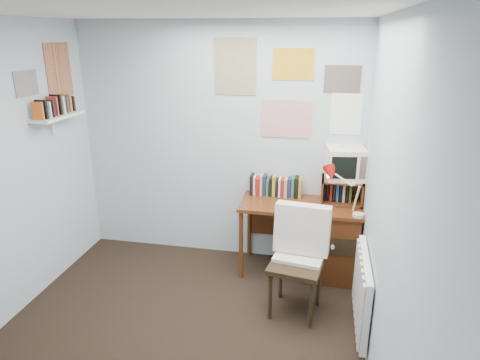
{
  "coord_description": "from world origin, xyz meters",
  "views": [
    {
      "loc": [
        1.08,
        -2.51,
        2.36
      ],
      "look_at": [
        0.38,
        0.96,
        1.15
      ],
      "focal_mm": 32.0,
      "sensor_mm": 36.0,
      "label": 1
    }
  ],
  "objects_px": {
    "desk_chair": "(296,266)",
    "radiator": "(362,291)",
    "crt_tv": "(345,162)",
    "desk": "(326,238)",
    "wall_shelf": "(58,116)",
    "tv_riser": "(342,190)",
    "desk_lamp": "(360,197)"
  },
  "relations": [
    {
      "from": "desk",
      "to": "wall_shelf",
      "type": "xyz_separation_m",
      "value": [
        -2.57,
        -0.38,
        1.21
      ]
    },
    {
      "from": "radiator",
      "to": "wall_shelf",
      "type": "distance_m",
      "value": 3.15
    },
    {
      "from": "desk",
      "to": "radiator",
      "type": "distance_m",
      "value": 0.97
    },
    {
      "from": "desk",
      "to": "tv_riser",
      "type": "height_order",
      "value": "tv_riser"
    },
    {
      "from": "desk_lamp",
      "to": "desk",
      "type": "bearing_deg",
      "value": 158.5
    },
    {
      "from": "tv_riser",
      "to": "crt_tv",
      "type": "distance_m",
      "value": 0.3
    },
    {
      "from": "wall_shelf",
      "to": "desk_chair",
      "type": "bearing_deg",
      "value": -8.23
    },
    {
      "from": "desk_lamp",
      "to": "crt_tv",
      "type": "relative_size",
      "value": 1.08
    },
    {
      "from": "desk_lamp",
      "to": "wall_shelf",
      "type": "xyz_separation_m",
      "value": [
        -2.84,
        -0.16,
        0.67
      ]
    },
    {
      "from": "desk_chair",
      "to": "radiator",
      "type": "relative_size",
      "value": 1.17
    },
    {
      "from": "desk_chair",
      "to": "desk_lamp",
      "type": "xyz_separation_m",
      "value": [
        0.52,
        0.5,
        0.48
      ]
    },
    {
      "from": "desk",
      "to": "wall_shelf",
      "type": "relative_size",
      "value": 1.94
    },
    {
      "from": "crt_tv",
      "to": "tv_riser",
      "type": "bearing_deg",
      "value": -133.14
    },
    {
      "from": "desk",
      "to": "desk_chair",
      "type": "bearing_deg",
      "value": -109.53
    },
    {
      "from": "crt_tv",
      "to": "desk_chair",
      "type": "bearing_deg",
      "value": -122.99
    },
    {
      "from": "desk_chair",
      "to": "desk_lamp",
      "type": "distance_m",
      "value": 0.87
    },
    {
      "from": "desk_lamp",
      "to": "wall_shelf",
      "type": "distance_m",
      "value": 2.92
    },
    {
      "from": "wall_shelf",
      "to": "radiator",
      "type": "bearing_deg",
      "value": -10.89
    },
    {
      "from": "desk_chair",
      "to": "wall_shelf",
      "type": "height_order",
      "value": "wall_shelf"
    },
    {
      "from": "desk_lamp",
      "to": "radiator",
      "type": "distance_m",
      "value": 0.89
    },
    {
      "from": "radiator",
      "to": "wall_shelf",
      "type": "xyz_separation_m",
      "value": [
        -2.86,
        0.55,
        1.2
      ]
    },
    {
      "from": "crt_tv",
      "to": "wall_shelf",
      "type": "bearing_deg",
      "value": -177.77
    },
    {
      "from": "desk_lamp",
      "to": "radiator",
      "type": "height_order",
      "value": "desk_lamp"
    },
    {
      "from": "crt_tv",
      "to": "radiator",
      "type": "bearing_deg",
      "value": -90.08
    },
    {
      "from": "desk_chair",
      "to": "desk_lamp",
      "type": "relative_size",
      "value": 2.44
    },
    {
      "from": "desk_chair",
      "to": "crt_tv",
      "type": "bearing_deg",
      "value": 74.98
    },
    {
      "from": "tv_riser",
      "to": "radiator",
      "type": "height_order",
      "value": "tv_riser"
    },
    {
      "from": "tv_riser",
      "to": "radiator",
      "type": "relative_size",
      "value": 0.5
    },
    {
      "from": "crt_tv",
      "to": "wall_shelf",
      "type": "distance_m",
      "value": 2.79
    },
    {
      "from": "tv_riser",
      "to": "crt_tv",
      "type": "bearing_deg",
      "value": 55.31
    },
    {
      "from": "desk_chair",
      "to": "radiator",
      "type": "height_order",
      "value": "desk_chair"
    },
    {
      "from": "tv_riser",
      "to": "desk_lamp",
      "type": "bearing_deg",
      "value": -65.56
    }
  ]
}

